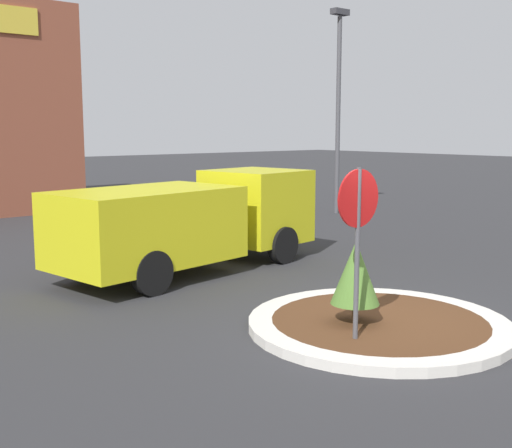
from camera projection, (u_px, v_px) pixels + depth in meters
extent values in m
plane|color=#2D2D30|center=(379.00, 329.00, 9.77)|extent=(120.00, 120.00, 0.00)
cylinder|color=beige|center=(379.00, 324.00, 9.76)|extent=(3.98, 3.98, 0.15)
cylinder|color=#4C2D19|center=(379.00, 324.00, 9.76)|extent=(3.27, 3.27, 0.15)
cylinder|color=#4C4C51|center=(357.00, 260.00, 8.72)|extent=(0.07, 0.07, 2.52)
cylinder|color=#B71414|center=(358.00, 198.00, 8.60)|extent=(0.79, 0.03, 0.79)
cylinder|color=brown|center=(355.00, 313.00, 9.58)|extent=(0.08, 0.08, 0.29)
cone|color=#4C752D|center=(355.00, 272.00, 9.49)|extent=(0.73, 0.73, 0.95)
cube|color=gold|center=(256.00, 206.00, 15.16)|extent=(2.23, 2.28, 1.69)
cube|color=gold|center=(146.00, 226.00, 12.73)|extent=(3.93, 2.63, 1.47)
cube|color=black|center=(275.00, 191.00, 15.62)|extent=(0.30, 1.79, 0.59)
cylinder|color=black|center=(221.00, 236.00, 15.78)|extent=(0.87, 0.35, 0.84)
cylinder|color=black|center=(283.00, 245.00, 14.50)|extent=(0.87, 0.35, 0.84)
cylinder|color=black|center=(90.00, 259.00, 12.98)|extent=(0.87, 0.35, 0.84)
cylinder|color=black|center=(152.00, 273.00, 11.69)|extent=(0.87, 0.35, 0.84)
cylinder|color=#4C4C51|center=(338.00, 117.00, 22.77)|extent=(0.16, 0.16, 6.89)
cube|color=#38383D|center=(340.00, 12.00, 22.24)|extent=(0.70, 0.30, 0.20)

